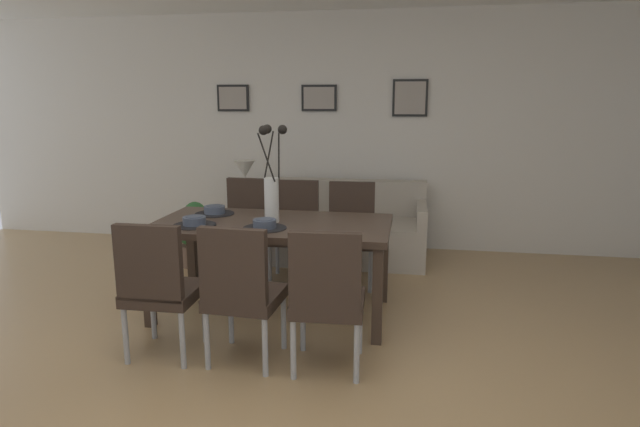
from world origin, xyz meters
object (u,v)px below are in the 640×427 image
Objects in this scene: dining_table at (272,232)px; bowl_far_left at (265,223)px; table_lamp at (245,173)px; framed_picture_center at (319,98)px; bowl_near_right at (215,209)px; bowl_near_left at (194,220)px; framed_picture_right at (410,98)px; sofa at (344,232)px; dining_chair_mid_left at (327,294)px; framed_picture_left at (233,98)px; dining_chair_near_right at (245,223)px; potted_plant at (193,230)px; dining_chair_far_left at (241,288)px; side_table at (247,231)px; dining_chair_near_left at (159,284)px; dining_chair_far_right at (295,225)px; dining_chair_mid_right at (351,228)px; centerpiece_vase at (271,185)px.

bowl_far_left is at bearing -90.00° from dining_table.
table_lamp is 1.19m from framed_picture_center.
bowl_near_right is 0.68m from bowl_far_left.
bowl_near_left is 0.43× the size of framed_picture_right.
sofa is at bearing 3.92° from table_lamp.
framed_picture_left reaches higher than dining_chair_mid_left.
table_lamp reaches higher than dining_chair_near_right.
bowl_near_right is 0.46× the size of framed_picture_left.
bowl_near_left is 0.25× the size of potted_plant.
framed_picture_center is at bearing 74.00° from bowl_near_right.
dining_table is 0.24m from bowl_far_left.
framed_picture_center reaches higher than bowl_near_left.
dining_chair_far_left is 5.41× the size of bowl_near_left.
dining_chair_far_left is 0.89m from bowl_near_left.
side_table is 0.78× the size of potted_plant.
framed_picture_right is (1.70, 0.55, 0.78)m from table_lamp.
bowl_near_left is at bearing -84.66° from table_lamp.
dining_chair_near_right is at bearing 89.48° from dining_chair_near_left.
dining_chair_near_left is at bearing -89.06° from bowl_near_right.
dining_chair_near_right is 0.71m from side_table.
bowl_near_right reaches higher than dining_table.
dining_chair_far_right is 1.80× the size of table_lamp.
dining_chair_far_right is at bearing -44.54° from table_lamp.
dining_chair_near_left and dining_chair_near_right have the same top height.
bowl_near_left is 0.43× the size of framed_picture_center.
bowl_near_right is 1.00× the size of bowl_far_left.
dining_chair_mid_right is at bearing 64.04° from bowl_far_left.
potted_plant is at bearing 131.47° from bowl_far_left.
framed_picture_center is 0.59× the size of potted_plant.
framed_picture_left is at bearing 128.54° from dining_chair_far_right.
dining_chair_mid_left reaches higher than bowl_near_left.
side_table is at bearing 50.82° from potted_plant.
dining_chair_near_left is 2.41m from side_table.
centerpiece_vase is at bearing -43.29° from potted_plant.
bowl_far_left is at bearing 0.00° from bowl_near_left.
dining_chair_far_left is 0.54× the size of sofa.
dining_chair_far_right is at bearing -51.46° from framed_picture_left.
bowl_near_right is at bearing -128.85° from dining_chair_far_right.
bowl_near_left is at bearing -123.76° from framed_picture_right.
bowl_far_left is 0.43× the size of framed_picture_center.
framed_picture_left reaches higher than dining_chair_far_right.
centerpiece_vase is 2.40m from framed_picture_right.
dining_table is at bearing 91.36° from dining_chair_far_left.
dining_chair_near_right reaches higher than dining_table.
framed_picture_left is (-0.49, 1.19, 1.17)m from dining_chair_near_right.
dining_chair_far_right is at bearing -90.69° from framed_picture_center.
dining_table is 0.59m from bowl_near_right.
dining_chair_near_left is 3.51m from framed_picture_right.
dining_chair_near_right is 1.74m from framed_picture_center.
dining_table is 10.59× the size of bowl_near_right.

